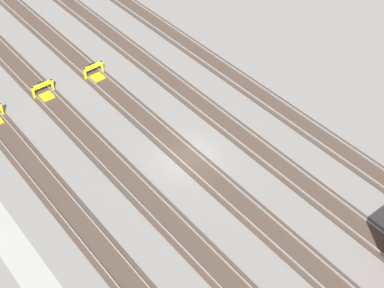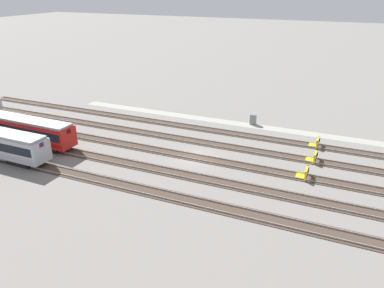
{
  "view_description": "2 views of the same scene",
  "coord_description": "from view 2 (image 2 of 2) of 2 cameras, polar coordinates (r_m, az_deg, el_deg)",
  "views": [
    {
      "loc": [
        22.63,
        -18.13,
        29.28
      ],
      "look_at": [
        0.43,
        0.0,
        1.8
      ],
      "focal_mm": 50.0,
      "sensor_mm": 36.0,
      "label": 1
    },
    {
      "loc": [
        -16.65,
        39.7,
        20.42
      ],
      "look_at": [
        0.43,
        0.0,
        1.8
      ],
      "focal_mm": 35.0,
      "sensor_mm": 36.0,
      "label": 2
    }
  ],
  "objects": [
    {
      "name": "service_walkway",
      "position": [
        59.95,
        5.74,
        3.28
      ],
      "size": [
        54.0,
        2.0,
        0.01
      ],
      "primitive_type": "cube",
      "color": "#9E9E93",
      "rests_on": "ground"
    },
    {
      "name": "bumper_stop_middle_track",
      "position": [
        44.53,
        16.7,
        -4.32
      ],
      "size": [
        1.35,
        2.0,
        1.22
      ],
      "color": "yellow",
      "rests_on": "ground"
    },
    {
      "name": "electrical_cabinet",
      "position": [
        59.49,
        9.29,
        3.74
      ],
      "size": [
        0.9,
        0.73,
        1.6
      ],
      "color": "gray",
      "rests_on": "ground"
    },
    {
      "name": "subway_car_front_row_centre",
      "position": [
        56.83,
        -24.95,
        2.19
      ],
      "size": [
        18.06,
        3.2,
        3.7
      ],
      "color": "red",
      "rests_on": "ground"
    },
    {
      "name": "rail_track_middle",
      "position": [
        47.63,
        0.48,
        -2.02
      ],
      "size": [
        90.0,
        2.24,
        0.21
      ],
      "color": "#47382D",
      "rests_on": "ground"
    },
    {
      "name": "bumper_stop_near_inner_track",
      "position": [
        48.91,
        17.99,
        -1.93
      ],
      "size": [
        1.36,
        2.01,
        1.22
      ],
      "color": "yellow",
      "rests_on": "ground"
    },
    {
      "name": "rail_track_nearest",
      "position": [
        56.02,
        4.35,
        1.91
      ],
      "size": [
        90.0,
        2.23,
        0.21
      ],
      "color": "#47382D",
      "rests_on": "ground"
    },
    {
      "name": "rail_track_far_inner",
      "position": [
        43.65,
        -2.02,
        -4.54
      ],
      "size": [
        90.0,
        2.23,
        0.21
      ],
      "color": "#47382D",
      "rests_on": "ground"
    },
    {
      "name": "rail_track_near_inner",
      "position": [
        51.77,
        2.57,
        0.1
      ],
      "size": [
        90.0,
        2.23,
        0.21
      ],
      "color": "#47382D",
      "rests_on": "ground"
    },
    {
      "name": "bumper_stop_nearest_track",
      "position": [
        53.41,
        18.33,
        0.18
      ],
      "size": [
        1.37,
        2.01,
        1.22
      ],
      "color": "yellow",
      "rests_on": "ground"
    },
    {
      "name": "ground_plane",
      "position": [
        47.65,
        0.48,
        -2.07
      ],
      "size": [
        400.0,
        400.0,
        0.0
      ],
      "primitive_type": "plane",
      "color": "gray"
    },
    {
      "name": "rail_track_farthest",
      "position": [
        39.86,
        -5.02,
        -7.53
      ],
      "size": [
        90.0,
        2.23,
        0.21
      ],
      "color": "#47382D",
      "rests_on": "ground"
    }
  ]
}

